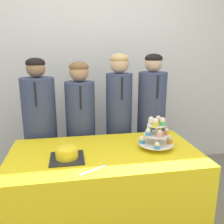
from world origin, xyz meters
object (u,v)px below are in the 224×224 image
at_px(round_cake, 67,152).
at_px(student_0, 41,137).
at_px(student_2, 119,128).
at_px(student_1, 81,135).
at_px(student_3, 151,128).
at_px(cupcake_stand, 156,133).
at_px(cake_knife, 89,172).

relative_size(round_cake, student_0, 0.17).
bearing_deg(student_2, student_1, 180.00).
height_order(student_1, student_3, student_3).
bearing_deg(student_0, student_3, -0.00).
xyz_separation_m(cupcake_stand, student_3, (0.17, 0.59, -0.16)).
xyz_separation_m(cake_knife, cupcake_stand, (0.56, 0.31, 0.13)).
height_order(student_2, student_3, student_2).
distance_m(student_1, student_3, 0.74).
relative_size(round_cake, student_1, 0.18).
height_order(cupcake_stand, student_3, student_3).
height_order(round_cake, student_0, student_0).
height_order(cupcake_stand, student_2, student_2).
distance_m(cupcake_stand, student_1, 0.85).
distance_m(cake_knife, student_2, 0.98).
bearing_deg(cupcake_stand, round_cake, -173.13).
bearing_deg(cake_knife, student_2, 34.94).
relative_size(round_cake, cupcake_stand, 0.87).
xyz_separation_m(student_2, student_3, (0.35, 0.00, -0.02)).
bearing_deg(cupcake_stand, student_1, 134.08).
distance_m(round_cake, student_2, 0.86).
relative_size(student_0, student_2, 0.98).
bearing_deg(student_0, cake_knife, -66.00).
xyz_separation_m(cake_knife, student_1, (-0.01, 0.90, -0.07)).
distance_m(round_cake, cupcake_stand, 0.72).
relative_size(cake_knife, student_2, 0.14).
distance_m(cupcake_stand, student_3, 0.64).
bearing_deg(student_1, round_cake, -101.30).
distance_m(round_cake, cake_knife, 0.27).
relative_size(cake_knife, cupcake_stand, 0.72).
height_order(round_cake, student_3, student_3).
height_order(cake_knife, student_1, student_1).
bearing_deg(student_2, cupcake_stand, -73.06).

